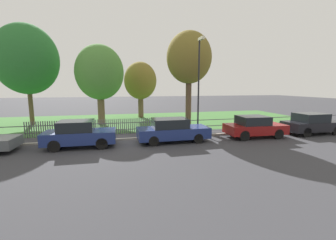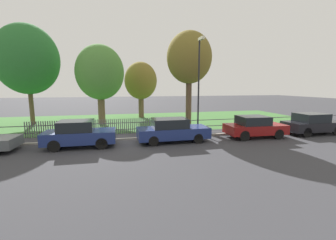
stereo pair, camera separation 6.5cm
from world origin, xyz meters
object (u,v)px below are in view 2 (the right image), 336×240
Objects in this scene: tree_behind_motorcycle at (100,73)px; parked_car_white_van at (312,124)px; covered_motorcycle at (171,126)px; tree_mid_park at (141,81)px; parked_car_black_saloon at (79,134)px; tree_far_left at (189,58)px; parked_car_red_compact at (254,127)px; tree_nearest_kerb at (27,60)px; parked_car_navy_estate at (172,130)px; street_lamp at (199,76)px.

parked_car_white_van is at bearing -27.72° from tree_behind_motorcycle.
covered_motorcycle is 0.33× the size of tree_mid_park.
parked_car_black_saloon is 10.41m from tree_far_left.
tree_mid_park reaches higher than parked_car_red_compact.
covered_motorcycle is 14.03m from tree_nearest_kerb.
parked_car_navy_estate is 14.72m from tree_nearest_kerb.
parked_car_black_saloon is at bearing -112.35° from tree_mid_park.
parked_car_white_van is 8.79m from street_lamp.
tree_nearest_kerb is at bearing 121.49° from parked_car_black_saloon.
parked_car_black_saloon reaches higher than parked_car_white_van.
street_lamp is at bearing -94.45° from tree_far_left.
parked_car_navy_estate is 4.40m from street_lamp.
parked_car_red_compact is 0.60× the size of street_lamp.
tree_mid_park is at bearing 92.53° from parked_car_navy_estate.
parked_car_black_saloon is 0.58× the size of street_lamp.
parked_car_black_saloon reaches higher than parked_car_navy_estate.
parked_car_black_saloon is 1.93× the size of covered_motorcycle.
street_lamp is at bearing 166.78° from parked_car_white_van.
tree_far_left is 1.18× the size of street_lamp.
parked_car_white_van is at bearing -23.03° from tree_nearest_kerb.
parked_car_red_compact is 5.01m from street_lamp.
parked_car_red_compact is (5.64, -0.06, 0.01)m from parked_car_navy_estate.
parked_car_black_saloon is 0.50× the size of tree_far_left.
parked_car_black_saloon is at bearing -59.24° from tree_nearest_kerb.
parked_car_black_saloon reaches higher than covered_motorcycle.
parked_car_black_saloon is at bearing 179.08° from parked_car_navy_estate.
parked_car_white_van is 23.27m from tree_nearest_kerb.
tree_nearest_kerb is 13.86m from tree_far_left.
tree_mid_park is at bearing 107.17° from street_lamp.
covered_motorcycle is (-9.90, 1.81, -0.07)m from parked_car_white_van.
tree_nearest_kerb is 10.43m from tree_mid_park.
tree_far_left reaches higher than tree_behind_motorcycle.
parked_car_navy_estate is at bearing -118.69° from tree_far_left.
tree_behind_motorcycle is at bearing 156.37° from tree_far_left.
tree_mid_park reaches higher than covered_motorcycle.
covered_motorcycle is (0.39, 1.78, -0.04)m from parked_car_navy_estate.
parked_car_red_compact is (11.01, -0.06, -0.02)m from parked_car_black_saloon.
street_lamp is at bearing 154.59° from parked_car_red_compact.
tree_mid_park is 10.19m from street_lamp.
tree_nearest_kerb is at bearing 169.98° from tree_behind_motorcycle.
tree_nearest_kerb is at bearing 162.33° from tree_far_left.
parked_car_black_saloon is at bearing -157.99° from covered_motorcycle.
covered_motorcycle is 0.30× the size of street_lamp.
tree_far_left is (2.17, 2.89, 4.94)m from covered_motorcycle.
tree_mid_park is 0.90× the size of street_lamp.
parked_car_white_van is at bearing -1.07° from parked_car_navy_estate.
parked_car_navy_estate is 1.12× the size of parked_car_red_compact.
tree_behind_motorcycle is (0.74, 7.81, 3.81)m from parked_car_black_saloon.
tree_mid_park is at bearing 115.70° from tree_far_left.
tree_far_left is (2.55, 4.67, 4.90)m from parked_car_navy_estate.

